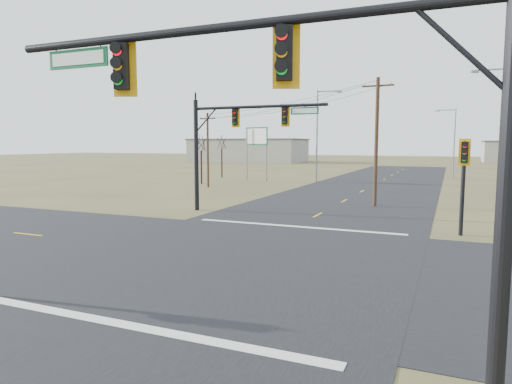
{
  "coord_description": "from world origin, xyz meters",
  "views": [
    {
      "loc": [
        7.86,
        -16.57,
        4.68
      ],
      "look_at": [
        0.34,
        1.0,
        2.63
      ],
      "focal_mm": 32.0,
      "sensor_mm": 36.0,
      "label": 1
    }
  ],
  "objects_px": {
    "highway_sign": "(257,143)",
    "streetlight_c": "(319,131)",
    "bare_tree_a": "(201,143)",
    "mast_arm_near": "(305,98)",
    "mast_arm_far": "(233,131)",
    "utility_pole_far": "(208,148)",
    "bare_tree_b": "(222,142)",
    "utility_pole_near": "(376,140)",
    "pedestal_signal_ne": "(464,167)",
    "streetlight_b": "(453,140)",
    "streetlight_a": "(504,126)"
  },
  "relations": [
    {
      "from": "pedestal_signal_ne",
      "to": "bare_tree_a",
      "type": "height_order",
      "value": "bare_tree_a"
    },
    {
      "from": "streetlight_b",
      "to": "mast_arm_near",
      "type": "bearing_deg",
      "value": -73.16
    },
    {
      "from": "utility_pole_near",
      "to": "bare_tree_b",
      "type": "xyz_separation_m",
      "value": [
        -23.71,
        21.09,
        -0.03
      ]
    },
    {
      "from": "highway_sign",
      "to": "bare_tree_b",
      "type": "xyz_separation_m",
      "value": [
        -6.48,
        3.08,
        0.2
      ]
    },
    {
      "from": "streetlight_b",
      "to": "streetlight_a",
      "type": "bearing_deg",
      "value": -61.03
    },
    {
      "from": "highway_sign",
      "to": "streetlight_c",
      "type": "relative_size",
      "value": 0.61
    },
    {
      "from": "highway_sign",
      "to": "bare_tree_a",
      "type": "relative_size",
      "value": 1.11
    },
    {
      "from": "bare_tree_b",
      "to": "bare_tree_a",
      "type": "bearing_deg",
      "value": -76.5
    },
    {
      "from": "utility_pole_near",
      "to": "highway_sign",
      "type": "distance_m",
      "value": 24.92
    },
    {
      "from": "streetlight_a",
      "to": "bare_tree_a",
      "type": "bearing_deg",
      "value": 152.36
    },
    {
      "from": "pedestal_signal_ne",
      "to": "highway_sign",
      "type": "distance_m",
      "value": 35.67
    },
    {
      "from": "utility_pole_near",
      "to": "streetlight_c",
      "type": "distance_m",
      "value": 21.32
    },
    {
      "from": "pedestal_signal_ne",
      "to": "streetlight_a",
      "type": "xyz_separation_m",
      "value": [
        3.22,
        16.84,
        2.54
      ]
    },
    {
      "from": "mast_arm_near",
      "to": "streetlight_a",
      "type": "relative_size",
      "value": 1.03
    },
    {
      "from": "mast_arm_far",
      "to": "streetlight_c",
      "type": "xyz_separation_m",
      "value": [
        -1.23,
        25.83,
        0.67
      ]
    },
    {
      "from": "streetlight_c",
      "to": "utility_pole_near",
      "type": "bearing_deg",
      "value": -60.44
    },
    {
      "from": "mast_arm_near",
      "to": "streetlight_b",
      "type": "xyz_separation_m",
      "value": [
        2.76,
        56.02,
        -0.42
      ]
    },
    {
      "from": "highway_sign",
      "to": "streetlight_a",
      "type": "relative_size",
      "value": 0.62
    },
    {
      "from": "pedestal_signal_ne",
      "to": "highway_sign",
      "type": "relative_size",
      "value": 0.74
    },
    {
      "from": "utility_pole_far",
      "to": "mast_arm_near",
      "type": "bearing_deg",
      "value": -58.08
    },
    {
      "from": "mast_arm_far",
      "to": "utility_pole_near",
      "type": "bearing_deg",
      "value": 32.34
    },
    {
      "from": "mast_arm_near",
      "to": "utility_pole_far",
      "type": "height_order",
      "value": "utility_pole_far"
    },
    {
      "from": "utility_pole_far",
      "to": "bare_tree_a",
      "type": "relative_size",
      "value": 1.32
    },
    {
      "from": "utility_pole_far",
      "to": "bare_tree_a",
      "type": "bearing_deg",
      "value": 129.29
    },
    {
      "from": "utility_pole_near",
      "to": "streetlight_b",
      "type": "height_order",
      "value": "utility_pole_near"
    },
    {
      "from": "bare_tree_b",
      "to": "mast_arm_near",
      "type": "bearing_deg",
      "value": -60.79
    },
    {
      "from": "highway_sign",
      "to": "bare_tree_a",
      "type": "height_order",
      "value": "highway_sign"
    },
    {
      "from": "streetlight_b",
      "to": "bare_tree_a",
      "type": "bearing_deg",
      "value": -125.06
    },
    {
      "from": "mast_arm_near",
      "to": "utility_pole_near",
      "type": "height_order",
      "value": "utility_pole_near"
    },
    {
      "from": "pedestal_signal_ne",
      "to": "streetlight_a",
      "type": "height_order",
      "value": "streetlight_a"
    },
    {
      "from": "mast_arm_near",
      "to": "mast_arm_far",
      "type": "bearing_deg",
      "value": 98.14
    },
    {
      "from": "utility_pole_far",
      "to": "streetlight_c",
      "type": "height_order",
      "value": "streetlight_c"
    },
    {
      "from": "utility_pole_far",
      "to": "streetlight_c",
      "type": "bearing_deg",
      "value": 49.92
    },
    {
      "from": "mast_arm_near",
      "to": "mast_arm_far",
      "type": "xyz_separation_m",
      "value": [
        -10.75,
        18.81,
        -0.08
      ]
    },
    {
      "from": "mast_arm_far",
      "to": "streetlight_a",
      "type": "height_order",
      "value": "streetlight_a"
    },
    {
      "from": "streetlight_a",
      "to": "bare_tree_b",
      "type": "bearing_deg",
      "value": 137.38
    },
    {
      "from": "mast_arm_far",
      "to": "streetlight_c",
      "type": "distance_m",
      "value": 25.86
    },
    {
      "from": "pedestal_signal_ne",
      "to": "mast_arm_far",
      "type": "bearing_deg",
      "value": 171.07
    },
    {
      "from": "mast_arm_far",
      "to": "bare_tree_a",
      "type": "xyz_separation_m",
      "value": [
        -13.08,
        18.39,
        -0.75
      ]
    },
    {
      "from": "utility_pole_near",
      "to": "highway_sign",
      "type": "bearing_deg",
      "value": 133.74
    },
    {
      "from": "mast_arm_far",
      "to": "highway_sign",
      "type": "xyz_separation_m",
      "value": [
        -8.88,
        24.83,
        -0.82
      ]
    },
    {
      "from": "streetlight_a",
      "to": "streetlight_b",
      "type": "height_order",
      "value": "streetlight_a"
    },
    {
      "from": "mast_arm_near",
      "to": "utility_pole_far",
      "type": "xyz_separation_m",
      "value": [
        -21.08,
        33.83,
        -1.42
      ]
    },
    {
      "from": "mast_arm_near",
      "to": "utility_pole_far",
      "type": "bearing_deg",
      "value": 100.3
    },
    {
      "from": "utility_pole_near",
      "to": "streetlight_a",
      "type": "relative_size",
      "value": 0.87
    },
    {
      "from": "bare_tree_b",
      "to": "streetlight_c",
      "type": "bearing_deg",
      "value": -8.38
    },
    {
      "from": "mast_arm_near",
      "to": "bare_tree_a",
      "type": "xyz_separation_m",
      "value": [
        -23.84,
        37.2,
        -0.84
      ]
    },
    {
      "from": "streetlight_a",
      "to": "streetlight_c",
      "type": "bearing_deg",
      "value": 128.13
    },
    {
      "from": "mast_arm_far",
      "to": "streetlight_b",
      "type": "relative_size",
      "value": 1.03
    },
    {
      "from": "highway_sign",
      "to": "bare_tree_b",
      "type": "relative_size",
      "value": 1.1
    }
  ]
}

